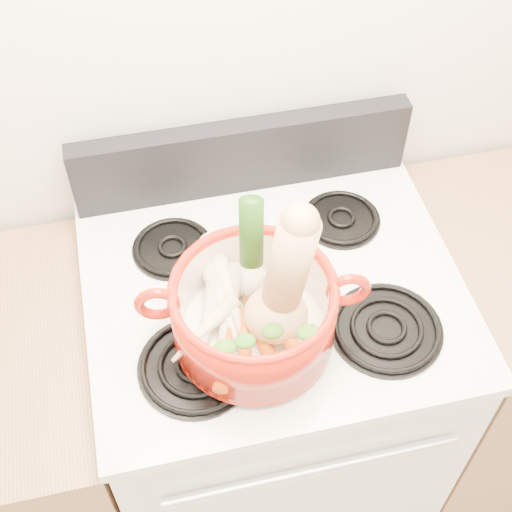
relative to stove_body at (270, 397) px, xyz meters
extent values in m
cube|color=white|center=(0.00, 0.35, 0.84)|extent=(3.50, 0.02, 2.60)
cube|color=silver|center=(0.00, 0.00, 0.00)|extent=(0.76, 0.65, 0.92)
cube|color=silver|center=(0.00, 0.00, 0.47)|extent=(0.78, 0.67, 0.03)
cube|color=black|center=(0.00, 0.30, 0.58)|extent=(0.76, 0.05, 0.18)
cylinder|color=silver|center=(0.00, -0.34, 0.32)|extent=(0.60, 0.02, 0.02)
cylinder|color=black|center=(-0.19, -0.16, 0.50)|extent=(0.22, 0.22, 0.02)
cylinder|color=black|center=(0.19, -0.16, 0.50)|extent=(0.22, 0.22, 0.02)
cylinder|color=black|center=(-0.19, 0.14, 0.50)|extent=(0.17, 0.17, 0.02)
cylinder|color=black|center=(0.19, 0.14, 0.50)|extent=(0.17, 0.17, 0.02)
cylinder|color=#9C180A|center=(-0.07, -0.12, 0.58)|extent=(0.34, 0.34, 0.15)
torus|color=#9C180A|center=(-0.24, -0.10, 0.63)|extent=(0.09, 0.03, 0.09)
torus|color=#9C180A|center=(0.10, -0.15, 0.63)|extent=(0.09, 0.03, 0.09)
cylinder|color=white|center=(-0.06, -0.06, 0.68)|extent=(0.06, 0.08, 0.28)
ellipsoid|color=tan|center=(-0.07, -0.04, 0.56)|extent=(0.09, 0.07, 0.04)
cone|color=beige|center=(-0.12, -0.11, 0.56)|extent=(0.12, 0.23, 0.06)
cone|color=beige|center=(-0.15, -0.10, 0.57)|extent=(0.13, 0.22, 0.07)
cone|color=#EEE3C2|center=(-0.12, -0.09, 0.58)|extent=(0.07, 0.21, 0.06)
cone|color=beige|center=(-0.17, -0.13, 0.58)|extent=(0.16, 0.12, 0.05)
cone|color=beige|center=(-0.11, -0.06, 0.59)|extent=(0.07, 0.24, 0.07)
cone|color=#C84C0A|center=(-0.07, -0.14, 0.56)|extent=(0.05, 0.15, 0.04)
cone|color=red|center=(-0.14, -0.19, 0.56)|extent=(0.07, 0.14, 0.04)
cone|color=#D95F0A|center=(-0.03, -0.17, 0.57)|extent=(0.10, 0.16, 0.05)
cone|color=#C94C0A|center=(-0.10, -0.17, 0.57)|extent=(0.05, 0.13, 0.04)
camera|label=1|loc=(-0.23, -0.86, 1.67)|focal=50.00mm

